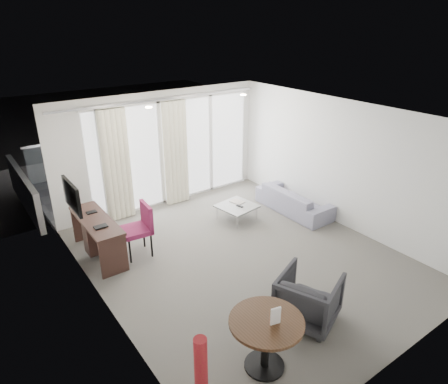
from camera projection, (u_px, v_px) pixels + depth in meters
floor at (243, 258)px, 7.29m from camera, size 5.00×6.00×0.00m
ceiling at (246, 117)px, 6.24m from camera, size 5.00×6.00×0.00m
wall_left at (101, 236)px, 5.43m from camera, size 0.00×6.00×2.60m
wall_right at (341, 164)px, 8.10m from camera, size 0.00×6.00×2.60m
wall_front at (409, 279)px, 4.53m from camera, size 5.00×0.00×2.60m
window_panel at (174, 151)px, 9.19m from camera, size 4.00×0.02×2.38m
window_frame at (175, 151)px, 9.17m from camera, size 4.10×0.06×2.44m
curtain_left at (117, 166)px, 8.29m from camera, size 0.60×0.20×2.38m
curtain_right at (176, 153)px, 9.04m from camera, size 0.60×0.20×2.38m
curtain_track at (163, 99)px, 8.40m from camera, size 4.80×0.04×0.04m
downlight_a at (149, 107)px, 6.96m from camera, size 0.12×0.12×0.02m
downlight_b at (243, 95)px, 8.08m from camera, size 0.12×0.12×0.02m
desk at (98, 238)px, 7.22m from camera, size 0.49×1.58×0.74m
tv at (72, 196)px, 6.51m from camera, size 0.05×0.80×0.50m
desk_chair at (136, 231)px, 7.20m from camera, size 0.58×0.55×0.98m
round_table at (265, 344)px, 4.88m from camera, size 0.98×0.98×0.73m
menu_card at (275, 324)px, 4.69m from camera, size 0.13×0.05×0.23m
red_lamp at (201, 381)px, 4.14m from camera, size 0.29×0.29×1.13m
tub_armchair at (308, 298)px, 5.66m from camera, size 1.07×1.05×0.75m
coffee_table at (237, 212)px, 8.62m from camera, size 0.84×0.84×0.33m
remote at (240, 205)px, 8.49m from camera, size 0.09×0.15×0.02m
magazine at (237, 201)px, 8.70m from camera, size 0.28×0.32×0.02m
sofa at (294, 200)px, 8.95m from camera, size 0.72×1.84×0.54m
terrace_slab at (149, 182)px, 10.82m from camera, size 5.60×3.00×0.12m
rattan_chair_a at (193, 163)px, 10.76m from camera, size 0.74×0.74×0.84m
rattan_chair_b at (208, 154)px, 11.55m from camera, size 0.56×0.56×0.78m
rattan_table at (214, 170)px, 10.74m from camera, size 0.50×0.50×0.49m
balustrade at (126, 149)px, 11.67m from camera, size 5.50×0.06×1.05m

